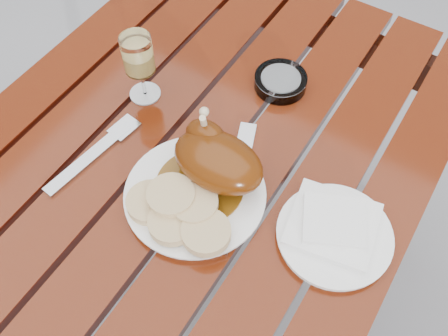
# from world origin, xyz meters

# --- Properties ---
(ground) EXTENTS (60.00, 60.00, 0.00)m
(ground) POSITION_xyz_m (0.00, 0.00, 0.00)
(ground) COLOR slate
(ground) RESTS_ON ground
(table) EXTENTS (0.80, 1.20, 0.75)m
(table) POSITION_xyz_m (0.00, 0.00, 0.38)
(table) COLOR #61240B
(table) RESTS_ON ground
(dinner_plate) EXTENTS (0.28, 0.28, 0.02)m
(dinner_plate) POSITION_xyz_m (0.06, -0.03, 0.76)
(dinner_plate) COLOR white
(dinner_plate) RESTS_ON table
(roast_duck) EXTENTS (0.17, 0.16, 0.12)m
(roast_duck) POSITION_xyz_m (0.07, 0.02, 0.81)
(roast_duck) COLOR #61390B
(roast_duck) RESTS_ON dinner_plate
(bread_dumplings) EXTENTS (0.19, 0.12, 0.03)m
(bread_dumplings) POSITION_xyz_m (0.06, -0.08, 0.78)
(bread_dumplings) COLOR tan
(bread_dumplings) RESTS_ON dinner_plate
(wine_glass) EXTENTS (0.08, 0.08, 0.14)m
(wine_glass) POSITION_xyz_m (-0.16, 0.11, 0.82)
(wine_glass) COLOR #E2C367
(wine_glass) RESTS_ON table
(side_plate) EXTENTS (0.24, 0.24, 0.02)m
(side_plate) POSITION_xyz_m (0.29, 0.03, 0.76)
(side_plate) COLOR white
(side_plate) RESTS_ON table
(napkin) EXTENTS (0.16, 0.15, 0.01)m
(napkin) POSITION_xyz_m (0.28, 0.04, 0.77)
(napkin) COLOR white
(napkin) RESTS_ON side_plate
(ashtray) EXTENTS (0.11, 0.11, 0.03)m
(ashtray) POSITION_xyz_m (0.06, 0.27, 0.76)
(ashtray) COLOR #B2B7BC
(ashtray) RESTS_ON table
(fork) EXTENTS (0.05, 0.20, 0.01)m
(fork) POSITION_xyz_m (-0.15, -0.07, 0.75)
(fork) COLOR gray
(fork) RESTS_ON table
(knife) EXTENTS (0.10, 0.22, 0.01)m
(knife) POSITION_xyz_m (0.11, 0.01, 0.75)
(knife) COLOR gray
(knife) RESTS_ON table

